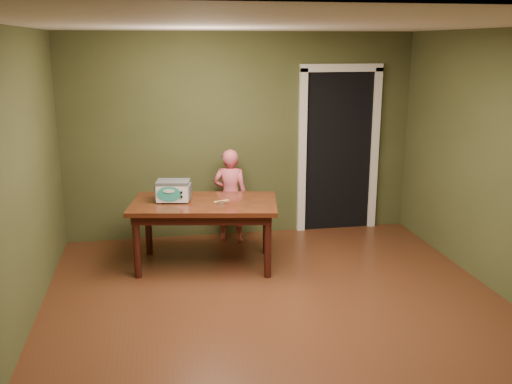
# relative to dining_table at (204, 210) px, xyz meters

# --- Properties ---
(floor) EXTENTS (5.00, 5.00, 0.00)m
(floor) POSITION_rel_dining_table_xyz_m (0.59, -1.44, -0.65)
(floor) COLOR #4E2616
(floor) RESTS_ON ground
(room_shell) EXTENTS (4.52, 5.02, 2.61)m
(room_shell) POSITION_rel_dining_table_xyz_m (0.59, -1.44, 1.06)
(room_shell) COLOR #434927
(room_shell) RESTS_ON ground
(doorway) EXTENTS (1.10, 0.66, 2.25)m
(doorway) POSITION_rel_dining_table_xyz_m (1.89, 1.34, 0.41)
(doorway) COLOR black
(doorway) RESTS_ON ground
(dining_table) EXTENTS (1.73, 1.16, 0.75)m
(dining_table) POSITION_rel_dining_table_xyz_m (0.00, 0.00, 0.00)
(dining_table) COLOR #36170C
(dining_table) RESTS_ON floor
(toy_oven) EXTENTS (0.41, 0.31, 0.24)m
(toy_oven) POSITION_rel_dining_table_xyz_m (-0.33, 0.08, 0.23)
(toy_oven) COLOR #4C4F54
(toy_oven) RESTS_ON dining_table
(baking_pan) EXTENTS (0.10, 0.10, 0.02)m
(baking_pan) POSITION_rel_dining_table_xyz_m (0.18, -0.13, 0.11)
(baking_pan) COLOR silver
(baking_pan) RESTS_ON dining_table
(spatula) EXTENTS (0.18, 0.08, 0.01)m
(spatula) POSITION_rel_dining_table_xyz_m (0.19, -0.02, 0.10)
(spatula) COLOR #E2C462
(spatula) RESTS_ON dining_table
(child) EXTENTS (0.50, 0.40, 1.19)m
(child) POSITION_rel_dining_table_xyz_m (0.40, 0.76, -0.05)
(child) COLOR #E05C6A
(child) RESTS_ON floor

